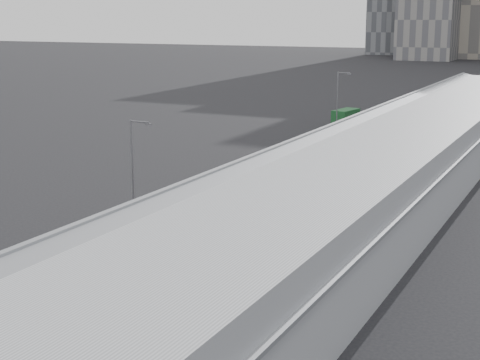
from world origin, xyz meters
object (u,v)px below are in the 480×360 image
Objects in this scene: bus_2 at (109,263)px; bus_4 at (290,175)px; bus_6 at (366,135)px; bus_5 at (332,156)px; street_lamp_near at (134,164)px; suv at (379,112)px; shipping_container at (346,118)px; street_lamp_far at (338,99)px; bus_3 at (212,210)px.

bus_2 is 30.51m from bus_4.
bus_4 is 0.97× the size of bus_6.
bus_4 is 0.99× the size of bus_5.
suv is (0.29, 74.97, -4.25)m from street_lamp_near.
bus_4 is at bearing 90.24° from bus_2.
shipping_container is at bearing 108.22° from bus_5.
street_lamp_far reaches higher than shipping_container.
bus_6 is (-0.05, 43.89, -0.12)m from bus_3.
bus_2 is at bearing -91.12° from bus_4.
street_lamp_near is (-7.45, -16.71, 3.58)m from bus_4.
bus_6 is 1.33× the size of street_lamp_far.
street_lamp_near is (-7.00, -44.65, 3.54)m from bus_6.
bus_6 is 1.42× the size of street_lamp_near.
street_lamp_near is 1.60× the size of shipping_container.
bus_6 reaches higher than bus_5.
bus_5 is (0.27, 12.14, 0.01)m from bus_4.
street_lamp_far is (-6.38, 7.05, 3.85)m from bus_6.
bus_6 is at bearing 85.16° from bus_3.
bus_3 is 1.55× the size of street_lamp_near.
bus_2 reaches higher than bus_4.
bus_6 is 18.62m from shipping_container.
street_lamp_near is at bearing -90.68° from street_lamp_far.
bus_3 is at bearing 91.44° from bus_2.
bus_3 reaches higher than suv.
shipping_container is (-8.56, 75.11, -0.22)m from bus_2.
bus_2 is 89.04m from suv.
bus_3 reaches higher than bus_6.
bus_3 is 1.12× the size of bus_4.
bus_2 is 1.05× the size of bus_5.
bus_2 reaches higher than bus_5.
bus_2 is at bearing -62.24° from street_lamp_near.
street_lamp_near reaches higher than suv.
bus_5 is (0.47, 42.65, -0.09)m from bus_2.
bus_3 reaches higher than bus_4.
street_lamp_near is at bearing -98.54° from bus_6.
street_lamp_far is at bearing 109.97° from bus_5.
bus_3 is 15.95m from bus_4.
bus_3 is 1.09× the size of bus_6.
bus_6 is 45.34m from street_lamp_near.
bus_4 is at bearing -88.70° from bus_6.
bus_4 is 18.65m from street_lamp_near.
street_lamp_near is at bearing 118.37° from bus_2.
bus_3 is at bearing -73.46° from shipping_container.
street_lamp_far is at bearing 132.52° from bus_6.
bus_4 is 1.30× the size of street_lamp_far.
bus_3 is 1.10× the size of bus_5.
street_lamp_near reaches higher than shipping_container.
suv is at bearing 90.81° from street_lamp_far.
bus_2 is 58.45m from bus_6.
bus_4 is 2.05× the size of suv.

